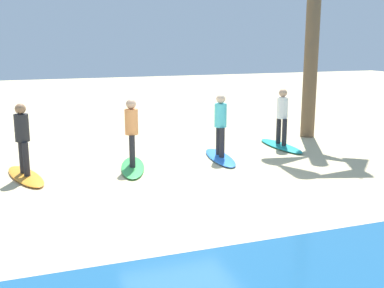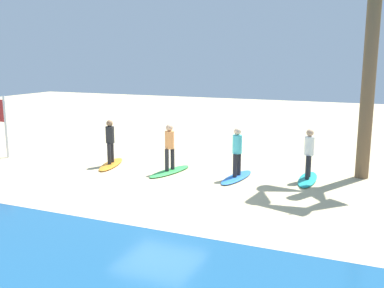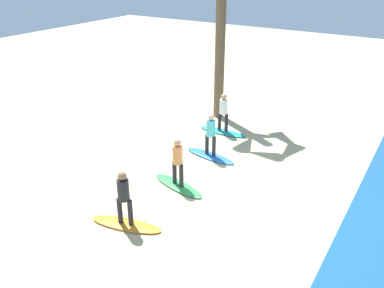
{
  "view_description": "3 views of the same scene",
  "coord_description": "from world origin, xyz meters",
  "px_view_note": "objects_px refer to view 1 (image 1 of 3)",
  "views": [
    {
      "loc": [
        3.14,
        9.23,
        3.16
      ],
      "look_at": [
        -0.6,
        -1.11,
        0.73
      ],
      "focal_mm": 44.95,
      "sensor_mm": 36.0,
      "label": 1
    },
    {
      "loc": [
        -6.09,
        11.67,
        4.04
      ],
      "look_at": [
        -0.49,
        -1.41,
        1.23
      ],
      "focal_mm": 41.51,
      "sensor_mm": 36.0,
      "label": 2
    },
    {
      "loc": [
        9.92,
        4.37,
        6.9
      ],
      "look_at": [
        -0.93,
        -2.47,
        0.81
      ],
      "focal_mm": 37.55,
      "sensor_mm": 36.0,
      "label": 3
    }
  ],
  "objects_px": {
    "surfer_green": "(132,128)",
    "surfboard_teal": "(281,146)",
    "surfer_blue": "(220,121)",
    "surfer_orange": "(22,134)",
    "surfer_teal": "(282,113)",
    "surfboard_green": "(133,167)",
    "surfboard_blue": "(220,157)",
    "surfboard_orange": "(26,176)"
  },
  "relations": [
    {
      "from": "surfer_blue",
      "to": "surfboard_blue",
      "type": "bearing_deg",
      "value": 0.0
    },
    {
      "from": "surfer_blue",
      "to": "surfboard_orange",
      "type": "xyz_separation_m",
      "value": [
        4.92,
        0.11,
        -0.99
      ]
    },
    {
      "from": "surfer_blue",
      "to": "surfer_green",
      "type": "distance_m",
      "value": 2.42
    },
    {
      "from": "surfer_teal",
      "to": "surfer_green",
      "type": "relative_size",
      "value": 1.0
    },
    {
      "from": "surfer_teal",
      "to": "surfer_orange",
      "type": "relative_size",
      "value": 1.0
    },
    {
      "from": "surfboard_orange",
      "to": "surfboard_teal",
      "type": "bearing_deg",
      "value": 82.04
    },
    {
      "from": "surfboard_green",
      "to": "surfer_teal",
      "type": "bearing_deg",
      "value": 113.25
    },
    {
      "from": "surfboard_teal",
      "to": "surfer_orange",
      "type": "xyz_separation_m",
      "value": [
        7.16,
        0.8,
        0.99
      ]
    },
    {
      "from": "surfboard_blue",
      "to": "surfer_orange",
      "type": "distance_m",
      "value": 5.02
    },
    {
      "from": "surfboard_teal",
      "to": "surfboard_orange",
      "type": "bearing_deg",
      "value": -85.07
    },
    {
      "from": "surfer_teal",
      "to": "surfboard_green",
      "type": "bearing_deg",
      "value": 10.48
    },
    {
      "from": "surfboard_teal",
      "to": "surfer_orange",
      "type": "distance_m",
      "value": 7.28
    },
    {
      "from": "surfboard_teal",
      "to": "surfer_blue",
      "type": "distance_m",
      "value": 2.55
    },
    {
      "from": "surfboard_teal",
      "to": "surfboard_orange",
      "type": "relative_size",
      "value": 1.0
    },
    {
      "from": "surfer_teal",
      "to": "surfboard_green",
      "type": "relative_size",
      "value": 0.78
    },
    {
      "from": "surfboard_blue",
      "to": "surfer_orange",
      "type": "xyz_separation_m",
      "value": [
        4.92,
        0.11,
        0.99
      ]
    },
    {
      "from": "surfboard_green",
      "to": "surfer_green",
      "type": "relative_size",
      "value": 1.28
    },
    {
      "from": "surfboard_teal",
      "to": "surfer_orange",
      "type": "bearing_deg",
      "value": -85.07
    },
    {
      "from": "surfer_green",
      "to": "surfboard_orange",
      "type": "xyz_separation_m",
      "value": [
        2.5,
        -0.07,
        -0.99
      ]
    },
    {
      "from": "surfboard_green",
      "to": "surfboard_orange",
      "type": "xyz_separation_m",
      "value": [
        2.5,
        -0.07,
        0.0
      ]
    },
    {
      "from": "surfer_teal",
      "to": "surfboard_green",
      "type": "xyz_separation_m",
      "value": [
        4.66,
        0.86,
        -0.99
      ]
    },
    {
      "from": "surfer_teal",
      "to": "surfboard_orange",
      "type": "height_order",
      "value": "surfer_teal"
    },
    {
      "from": "surfboard_blue",
      "to": "surfer_green",
      "type": "distance_m",
      "value": 2.62
    },
    {
      "from": "surfer_teal",
      "to": "surfer_blue",
      "type": "distance_m",
      "value": 2.34
    },
    {
      "from": "surfer_blue",
      "to": "surfer_orange",
      "type": "relative_size",
      "value": 1.0
    },
    {
      "from": "surfer_green",
      "to": "surfboard_orange",
      "type": "height_order",
      "value": "surfer_green"
    },
    {
      "from": "surfboard_teal",
      "to": "surfboard_green",
      "type": "relative_size",
      "value": 1.0
    },
    {
      "from": "surfer_blue",
      "to": "surfboard_green",
      "type": "distance_m",
      "value": 2.62
    },
    {
      "from": "surfboard_blue",
      "to": "surfer_green",
      "type": "xyz_separation_m",
      "value": [
        2.42,
        0.18,
        0.99
      ]
    },
    {
      "from": "surfboard_teal",
      "to": "surfboard_green",
      "type": "distance_m",
      "value": 4.74
    },
    {
      "from": "surfboard_orange",
      "to": "surfer_orange",
      "type": "distance_m",
      "value": 0.99
    },
    {
      "from": "surfer_teal",
      "to": "surfer_blue",
      "type": "xyz_separation_m",
      "value": [
        2.24,
        0.68,
        0.0
      ]
    },
    {
      "from": "surfer_orange",
      "to": "surfboard_teal",
      "type": "bearing_deg",
      "value": -173.66
    },
    {
      "from": "surfboard_green",
      "to": "surfer_green",
      "type": "distance_m",
      "value": 0.99
    },
    {
      "from": "surfer_teal",
      "to": "surfer_blue",
      "type": "height_order",
      "value": "same"
    },
    {
      "from": "surfer_teal",
      "to": "surfboard_blue",
      "type": "xyz_separation_m",
      "value": [
        2.24,
        0.68,
        -0.99
      ]
    },
    {
      "from": "surfboard_blue",
      "to": "surfboard_green",
      "type": "xyz_separation_m",
      "value": [
        2.42,
        0.18,
        0.0
      ]
    },
    {
      "from": "surfboard_green",
      "to": "surfer_green",
      "type": "height_order",
      "value": "surfer_green"
    },
    {
      "from": "surfboard_teal",
      "to": "surfer_blue",
      "type": "xyz_separation_m",
      "value": [
        2.24,
        0.68,
        0.99
      ]
    },
    {
      "from": "surfer_green",
      "to": "surfboard_teal",
      "type": "bearing_deg",
      "value": -169.52
    },
    {
      "from": "surfer_teal",
      "to": "surfboard_orange",
      "type": "xyz_separation_m",
      "value": [
        7.16,
        0.8,
        -0.99
      ]
    },
    {
      "from": "surfer_orange",
      "to": "surfer_green",
      "type": "bearing_deg",
      "value": 178.49
    }
  ]
}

